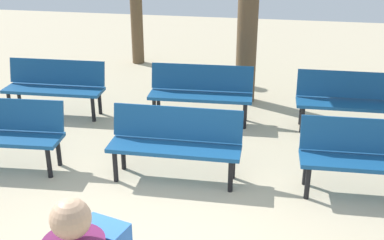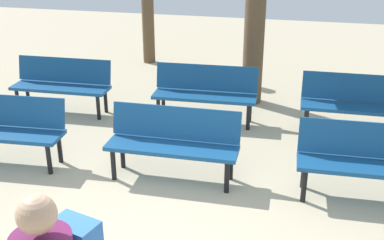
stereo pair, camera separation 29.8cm
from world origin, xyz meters
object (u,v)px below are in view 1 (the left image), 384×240
bench_r0_c2 (371,154)px  bench_r1_c0 (55,84)px  bench_r1_c1 (201,90)px  bench_r0_c1 (175,140)px  bench_r1_c2 (351,98)px  bench_r0_c0 (0,130)px

bench_r0_c2 → bench_r1_c0: bearing=158.3°
bench_r1_c0 → bench_r1_c1: 2.37m
bench_r0_c1 → bench_r1_c2: same height
bench_r1_c1 → bench_r0_c0: bearing=-141.5°
bench_r0_c0 → bench_r1_c1: same height
bench_r1_c1 → bench_r1_c2: bearing=-1.3°
bench_r0_c2 → bench_r0_c1: bearing=179.0°
bench_r0_c2 → bench_r1_c1: bearing=139.5°
bench_r0_c1 → bench_r1_c0: (-2.37, 1.70, 0.00)m
bench_r1_c0 → bench_r1_c2: same height
bench_r1_c1 → bench_r0_c2: bearing=-41.1°
bench_r0_c2 → bench_r1_c2: bearing=88.3°
bench_r0_c1 → bench_r1_c2: (2.26, 1.90, 0.00)m
bench_r1_c0 → bench_r1_c1: same height
bench_r1_c0 → bench_r1_c2: size_ratio=1.00×
bench_r0_c0 → bench_r1_c1: bearing=37.1°
bench_r0_c1 → bench_r1_c0: 2.91m
bench_r1_c2 → bench_r0_c0: bearing=-157.1°
bench_r0_c1 → bench_r0_c2: bearing=0.3°
bench_r0_c1 → bench_r0_c2: 2.27m
bench_r1_c0 → bench_r0_c0: bearing=-88.3°
bench_r0_c2 → bench_r1_c0: (-4.64, 1.65, 0.00)m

